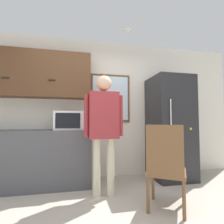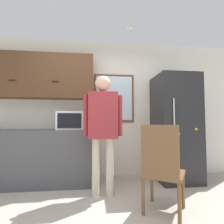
{
  "view_description": "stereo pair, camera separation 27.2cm",
  "coord_description": "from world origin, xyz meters",
  "px_view_note": "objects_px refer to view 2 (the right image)",
  "views": [
    {
      "loc": [
        -0.42,
        -1.71,
        1.06
      ],
      "look_at": [
        0.15,
        0.95,
        1.22
      ],
      "focal_mm": 28.0,
      "sensor_mm": 36.0,
      "label": 1
    },
    {
      "loc": [
        -0.15,
        -1.76,
        1.06
      ],
      "look_at": [
        0.15,
        0.95,
        1.22
      ],
      "focal_mm": 28.0,
      "sensor_mm": 36.0,
      "label": 2
    }
  ],
  "objects_px": {
    "person": "(103,121)",
    "microwave": "(74,121)",
    "refrigerator": "(175,127)",
    "chair": "(162,166)"
  },
  "relations": [
    {
      "from": "person",
      "to": "microwave",
      "type": "bearing_deg",
      "value": 132.99
    },
    {
      "from": "person",
      "to": "refrigerator",
      "type": "bearing_deg",
      "value": 20.87
    },
    {
      "from": "person",
      "to": "chair",
      "type": "distance_m",
      "value": 1.03
    },
    {
      "from": "refrigerator",
      "to": "chair",
      "type": "height_order",
      "value": "refrigerator"
    },
    {
      "from": "person",
      "to": "chair",
      "type": "height_order",
      "value": "person"
    },
    {
      "from": "microwave",
      "to": "refrigerator",
      "type": "xyz_separation_m",
      "value": [
        1.85,
        0.01,
        -0.12
      ]
    },
    {
      "from": "person",
      "to": "chair",
      "type": "relative_size",
      "value": 1.7
    },
    {
      "from": "refrigerator",
      "to": "chair",
      "type": "distance_m",
      "value": 1.4
    },
    {
      "from": "microwave",
      "to": "chair",
      "type": "bearing_deg",
      "value": -44.55
    },
    {
      "from": "refrigerator",
      "to": "chair",
      "type": "relative_size",
      "value": 1.87
    }
  ]
}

